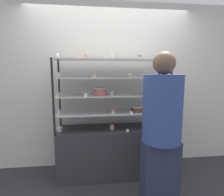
{
  "coord_description": "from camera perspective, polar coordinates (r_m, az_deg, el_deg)",
  "views": [
    {
      "loc": [
        -0.28,
        -2.44,
        1.51
      ],
      "look_at": [
        0.0,
        0.0,
        1.16
      ],
      "focal_mm": 28.0,
      "sensor_mm": 36.0,
      "label": 1
    }
  ],
  "objects": [
    {
      "name": "cupcake_5",
      "position": [
        2.64,
        15.67,
        -3.45
      ],
      "size": [
        0.05,
        0.05,
        0.06
      ],
      "color": "beige",
      "rests_on": "display_riser_lower"
    },
    {
      "name": "price_tag_0",
      "position": [
        2.4,
        5.11,
        -10.55
      ],
      "size": [
        0.04,
        0.0,
        0.04
      ],
      "color": "white",
      "rests_on": "display_base"
    },
    {
      "name": "display_riser_middle",
      "position": [
        2.47,
        0.0,
        0.82
      ],
      "size": [
        1.55,
        0.46,
        0.24
      ],
      "color": "black",
      "rests_on": "display_riser_lower"
    },
    {
      "name": "ground_plane",
      "position": [
        2.88,
        0.0,
        -23.51
      ],
      "size": [
        20.0,
        20.0,
        0.0
      ],
      "primitive_type": "plane",
      "color": "#2D2D33"
    },
    {
      "name": "display_riser_top",
      "position": [
        2.46,
        0.0,
        12.17
      ],
      "size": [
        1.55,
        0.46,
        0.24
      ],
      "color": "black",
      "rests_on": "display_riser_upper"
    },
    {
      "name": "cupcake_9",
      "position": [
        2.41,
        -17.02,
        7.15
      ],
      "size": [
        0.05,
        0.05,
        0.07
      ],
      "color": "beige",
      "rests_on": "display_riser_upper"
    },
    {
      "name": "cupcake_0",
      "position": [
        2.51,
        -16.64,
        -9.66
      ],
      "size": [
        0.07,
        0.07,
        0.08
      ],
      "color": "beige",
      "rests_on": "display_base"
    },
    {
      "name": "cupcake_17",
      "position": [
        2.59,
        16.66,
        12.59
      ],
      "size": [
        0.05,
        0.05,
        0.06
      ],
      "color": "beige",
      "rests_on": "display_riser_top"
    },
    {
      "name": "cupcake_14",
      "position": [
        2.32,
        -8.54,
        13.39
      ],
      "size": [
        0.05,
        0.05,
        0.06
      ],
      "color": "#CCB28C",
      "rests_on": "display_riser_top"
    },
    {
      "name": "cupcake_11",
      "position": [
        2.43,
        5.94,
        7.47
      ],
      "size": [
        0.05,
        0.05,
        0.07
      ],
      "color": "#CCB28C",
      "rests_on": "display_riser_upper"
    },
    {
      "name": "cupcake_4",
      "position": [
        2.39,
        0.45,
        -4.33
      ],
      "size": [
        0.05,
        0.05,
        0.06
      ],
      "color": "beige",
      "rests_on": "display_riser_lower"
    },
    {
      "name": "back_wall",
      "position": [
        2.83,
        -0.87,
        3.86
      ],
      "size": [
        8.0,
        0.05,
        2.6
      ],
      "color": "silver",
      "rests_on": "ground_plane"
    },
    {
      "name": "cupcake_16",
      "position": [
        2.43,
        9.02,
        13.15
      ],
      "size": [
        0.05,
        0.05,
        0.06
      ],
      "color": "beige",
      "rests_on": "display_riser_top"
    },
    {
      "name": "display_base",
      "position": [
        2.71,
        0.0,
        -17.0
      ],
      "size": [
        1.55,
        0.46,
        0.72
      ],
      "color": "#333338",
      "rests_on": "ground_plane"
    },
    {
      "name": "cupcake_12",
      "position": [
        2.56,
        16.72,
        7.2
      ],
      "size": [
        0.05,
        0.05,
        0.07
      ],
      "color": "#CCB28C",
      "rests_on": "display_riser_upper"
    },
    {
      "name": "price_tag_3",
      "position": [
        2.33,
        10.59,
        7.11
      ],
      "size": [
        0.04,
        0.0,
        0.04
      ],
      "color": "white",
      "rests_on": "display_riser_upper"
    },
    {
      "name": "cupcake_15",
      "position": [
        2.34,
        0.06,
        13.44
      ],
      "size": [
        0.05,
        0.05,
        0.06
      ],
      "color": "white",
      "rests_on": "display_riser_top"
    },
    {
      "name": "display_riser_upper",
      "position": [
        2.45,
        0.0,
        6.48
      ],
      "size": [
        1.55,
        0.46,
        0.24
      ],
      "color": "black",
      "rests_on": "display_riser_middle"
    },
    {
      "name": "cupcake_3",
      "position": [
        2.47,
        -16.93,
        -4.28
      ],
      "size": [
        0.05,
        0.05,
        0.06
      ],
      "color": "beige",
      "rests_on": "display_riser_lower"
    },
    {
      "name": "cupcake_2",
      "position": [
        2.63,
        16.04,
        -8.83
      ],
      "size": [
        0.07,
        0.07,
        0.08
      ],
      "color": "#CCB28C",
      "rests_on": "display_base"
    },
    {
      "name": "cupcake_8",
      "position": [
        2.59,
        16.02,
        1.8
      ],
      "size": [
        0.05,
        0.05,
        0.06
      ],
      "color": "beige",
      "rests_on": "display_riser_middle"
    },
    {
      "name": "price_tag_1",
      "position": [
        2.34,
        6.41,
        -4.83
      ],
      "size": [
        0.04,
        0.0,
        0.04
      ],
      "color": "white",
      "rests_on": "display_riser_lower"
    },
    {
      "name": "layer_cake_centerpiece",
      "position": [
        2.44,
        -3.81,
        2.25
      ],
      "size": [
        0.18,
        0.18,
        0.1
      ],
      "color": "#C66660",
      "rests_on": "display_riser_middle"
    },
    {
      "name": "donut_glazed",
      "position": [
        2.5,
        -11.06,
        12.62
      ],
      "size": [
        0.12,
        0.12,
        0.03
      ],
      "color": "#EFB2BC",
      "rests_on": "display_riser_top"
    },
    {
      "name": "cupcake_13",
      "position": [
        2.39,
        -17.4,
        12.97
      ],
      "size": [
        0.05,
        0.05,
        0.06
      ],
      "color": "white",
      "rests_on": "display_riser_top"
    },
    {
      "name": "cupcake_7",
      "position": [
        2.42,
        -0.04,
        1.7
      ],
      "size": [
        0.05,
        0.05,
        0.06
      ],
      "color": "beige",
      "rests_on": "display_riser_middle"
    },
    {
      "name": "price_tag_2",
      "position": [
        2.24,
        -8.59,
        0.88
      ],
      "size": [
        0.04,
        0.0,
        0.04
      ],
      "color": "white",
      "rests_on": "display_riser_middle"
    },
    {
      "name": "price_tag_4",
      "position": [
        2.24,
        -2.03,
        13.45
      ],
      "size": [
        0.04,
        0.0,
        0.04
      ],
      "color": "white",
      "rests_on": "display_riser_top"
    },
    {
      "name": "customer_figure",
      "position": [
        1.93,
        15.82,
        -10.0
      ],
      "size": [
        0.4,
        0.4,
        1.72
      ],
      "color": "#282D47",
      "rests_on": "ground_plane"
    },
    {
      "name": "sheet_cake_frosted",
      "position": [
        2.54,
        9.44,
        -3.54
      ],
      "size": [
        0.25,
        0.14,
        0.07
      ],
      "color": "brown",
      "rests_on": "display_riser_lower"
    },
    {
      "name": "cupcake_10",
      "position": [
        2.34,
        -5.93,
        7.44
      ],
      "size": [
        0.05,
        0.05,
        0.07
      ],
      "color": "white",
      "rests_on": "display_riser_upper"
    },
    {
      "name": "cupcake_1",
      "position": [
        2.49,
        0.05,
        -9.49
      ],
      "size": [
        0.07,
        0.07,
        0.08
      ],
      "color": "#CCB28C",
      "rests_on": "display_base"
    },
    {
      "name": "cupcake_6",
      "position": [
        2.43,
        -17.18,
        1.36
      ],
      "size": [
        0.05,
        0.05,
        0.06
      ],
      "color": "white",
      "rests_on": "display_riser_middle"
    },
    {
      "name": "display_riser_lower",
      "position": [
        2.51,
        0.0,
        -4.7
      ],
      "size": [
        1.55,
        0.46,
        0.24
      ],
      "color": "black",
      "rests_on": "display_base"
    }
  ]
}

